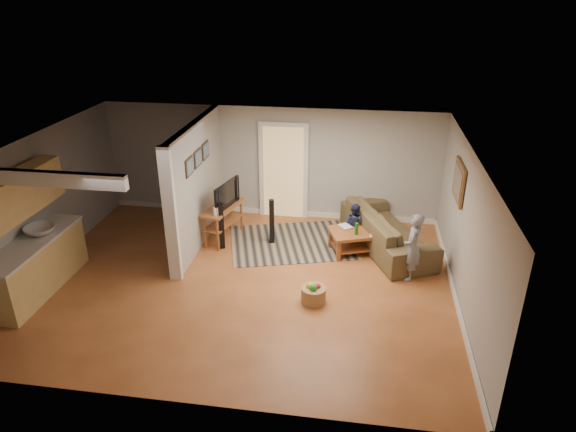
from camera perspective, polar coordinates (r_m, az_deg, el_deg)
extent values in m
plane|color=brown|center=(9.40, -5.11, -7.18)|extent=(7.50, 7.50, 0.00)
cube|color=#A5A39E|center=(11.53, -1.92, 5.96)|extent=(7.50, 0.04, 2.50)
cube|color=#A5A39E|center=(10.33, -26.08, 1.08)|extent=(0.04, 6.00, 2.50)
cube|color=#A5A39E|center=(8.75, 19.21, -1.77)|extent=(0.04, 6.00, 2.50)
cube|color=white|center=(8.36, -5.75, 7.55)|extent=(7.50, 6.00, 0.04)
cube|color=#A5A39E|center=(10.41, -9.98, 3.49)|extent=(0.15, 3.10, 2.50)
cube|color=white|center=(9.07, -12.95, -0.03)|extent=(0.22, 0.10, 2.50)
cube|color=white|center=(11.94, -1.86, 0.49)|extent=(7.50, 0.04, 0.12)
cube|color=white|center=(9.31, 18.02, -8.34)|extent=(0.04, 6.00, 0.12)
cube|color=#D8B272|center=(11.49, -0.48, 4.85)|extent=(0.90, 0.06, 2.10)
cube|color=tan|center=(9.89, -26.14, -5.12)|extent=(0.60, 2.20, 0.90)
cube|color=beige|center=(9.69, -26.66, -2.69)|extent=(0.64, 2.24, 0.05)
cube|color=tan|center=(9.37, -27.76, 2.12)|extent=(0.35, 2.00, 0.70)
imported|color=silver|center=(9.89, -25.75, -1.79)|extent=(0.54, 0.54, 0.19)
cube|color=#312515|center=(9.60, -10.94, 5.41)|extent=(0.03, 0.40, 0.34)
cube|color=#312515|center=(10.05, -10.03, 6.35)|extent=(0.03, 0.40, 0.34)
cube|color=#312515|center=(10.50, -9.19, 7.21)|extent=(0.03, 0.40, 0.34)
cube|color=brown|center=(9.46, 18.45, 3.63)|extent=(0.04, 0.90, 0.68)
cube|color=black|center=(10.67, 0.47, -2.90)|extent=(2.92, 2.45, 0.01)
imported|color=#433621|center=(10.71, 10.78, -3.31)|extent=(1.99, 2.81, 0.76)
cube|color=brown|center=(10.22, 8.10, -1.73)|extent=(1.37, 1.07, 0.06)
cube|color=silver|center=(10.22, 8.10, -1.71)|extent=(0.85, 0.66, 0.02)
cube|color=brown|center=(10.35, 8.00, -3.18)|extent=(1.24, 0.95, 0.03)
cube|color=brown|center=(9.93, 5.64, -3.86)|extent=(0.09, 0.09, 0.44)
cube|color=brown|center=(10.27, 11.34, -3.24)|extent=(0.09, 0.09, 0.44)
cube|color=brown|center=(10.41, 4.75, -2.42)|extent=(0.09, 0.09, 0.44)
cube|color=brown|center=(10.73, 10.23, -1.87)|extent=(0.09, 0.09, 0.44)
imported|color=navy|center=(10.39, 9.20, -1.16)|extent=(0.26, 0.26, 0.21)
cylinder|color=#135614|center=(9.98, 7.61, -1.41)|extent=(0.07, 0.07, 0.24)
imported|color=#998C4C|center=(10.26, 5.93, -1.32)|extent=(0.32, 0.33, 0.03)
imported|color=#66594C|center=(10.07, 9.02, -2.02)|extent=(0.26, 0.33, 0.02)
cube|color=brown|center=(10.60, -7.24, 0.93)|extent=(0.71, 1.24, 0.05)
cube|color=brown|center=(10.73, -7.15, -0.64)|extent=(0.64, 1.14, 0.03)
cylinder|color=brown|center=(10.43, -9.21, -1.75)|extent=(0.05, 0.05, 0.72)
cylinder|color=brown|center=(11.21, -6.53, 0.37)|extent=(0.05, 0.05, 0.72)
cylinder|color=brown|center=(10.29, -7.81, -2.04)|extent=(0.05, 0.05, 0.72)
cylinder|color=brown|center=(11.08, -5.20, 0.13)|extent=(0.05, 0.05, 0.72)
imported|color=black|center=(10.58, -7.16, 1.04)|extent=(0.35, 0.95, 0.54)
cylinder|color=white|center=(10.16, -8.01, 0.51)|extent=(0.10, 0.10, 0.18)
cube|color=black|center=(10.33, -7.42, -1.16)|extent=(0.13, 0.13, 0.96)
cube|color=black|center=(10.45, -1.82, -0.63)|extent=(0.12, 0.12, 0.97)
cylinder|color=olive|center=(8.74, 2.85, -8.73)|extent=(0.42, 0.42, 0.27)
sphere|color=red|center=(8.69, 3.25, -7.88)|extent=(0.13, 0.13, 0.13)
sphere|color=yellow|center=(8.67, 2.46, -7.78)|extent=(0.13, 0.13, 0.13)
sphere|color=green|center=(8.60, 2.83, -7.97)|extent=(0.13, 0.13, 0.13)
imported|color=gray|center=(9.70, 13.31, -6.72)|extent=(0.41, 0.52, 1.27)
imported|color=#1F2341|center=(10.67, 7.23, -3.16)|extent=(0.56, 0.55, 0.92)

